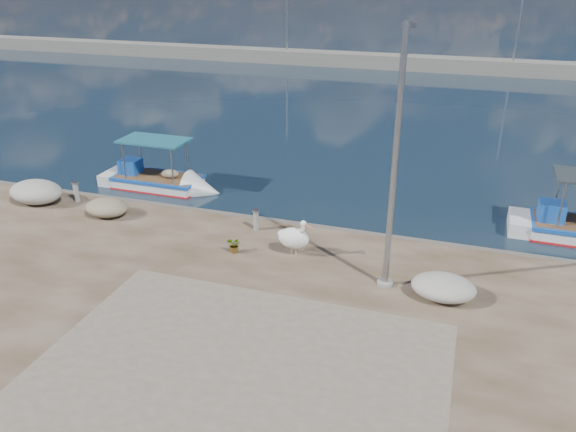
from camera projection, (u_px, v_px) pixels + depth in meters
The scene contains 12 objects.
ground at pixel (244, 314), 15.20m from camera, with size 1400.00×1400.00×0.00m, color #162635.
quay_patch at pixel (234, 379), 12.11m from camera, with size 9.00×7.00×0.01m, color gray.
breakwater at pixel (416, 63), 49.57m from camera, with size 120.00×2.20×7.50m.
boat_left at pixel (157, 183), 23.76m from camera, with size 5.08×1.73×2.44m.
pelican at pixel (294, 238), 17.03m from camera, with size 1.30×0.81×1.23m.
lamp_post at pixel (394, 173), 14.33m from camera, with size 0.44×0.96×7.00m.
bollard_near at pixel (256, 219), 18.74m from camera, with size 0.24×0.24×0.72m.
bollard_far at pixel (76, 191), 20.94m from camera, with size 0.26×0.26×0.79m.
potted_plant at pixel (235, 245), 17.29m from camera, with size 0.46×0.40×0.51m, color #33722D.
net_pile_a at pixel (36, 192), 20.86m from camera, with size 2.06×1.50×0.84m, color #BAB6AC.
net_pile_d at pixel (444, 287), 14.92m from camera, with size 1.71×1.28×0.64m, color #BAB6AC.
net_pile_b at pixel (107, 207), 19.83m from camera, with size 1.55×1.20×0.60m, color tan.
Camera 1 is at (5.11, -11.74, 8.71)m, focal length 35.00 mm.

